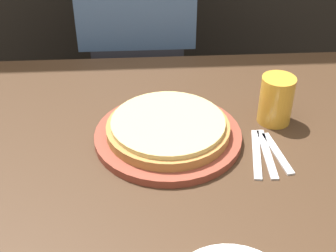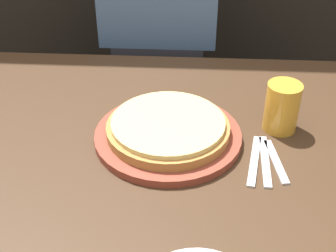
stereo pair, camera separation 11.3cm
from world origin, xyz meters
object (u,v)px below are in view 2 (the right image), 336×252
Objects in this scene: fork at (254,160)px; dinner_knife at (265,161)px; diner_person at (159,56)px; pizza_on_board at (168,131)px; beer_glass at (282,105)px; spoon at (276,161)px.

dinner_knife is at bearing 0.00° from fork.
fork is 0.14× the size of diner_person.
pizza_on_board is 0.67m from diner_person.
dinner_knife is 0.14× the size of diner_person.
beer_glass reaches higher than dinner_knife.
spoon is 0.80m from diner_person.
fork is at bearing -68.99° from diner_person.
pizza_on_board reaches higher than dinner_knife.
spoon is (-0.02, -0.14, -0.07)m from beer_glass.
diner_person is (-0.07, 0.65, -0.12)m from pizza_on_board.
beer_glass is at bearing 61.92° from fork.
spoon is (0.05, 0.00, 0.00)m from fork.
pizza_on_board is 2.85× the size of beer_glass.
diner_person is (-0.30, 0.72, -0.10)m from dinner_knife.
fork is at bearing 180.00° from spoon.
pizza_on_board is at bearing 162.20° from dinner_knife.
dinner_knife is 0.79m from diner_person.
diner_person is (-0.28, 0.72, -0.10)m from fork.
dinner_knife is at bearing 180.00° from spoon.
diner_person reaches higher than beer_glass.
diner_person is at bearing 111.01° from fork.
beer_glass reaches higher than spoon.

